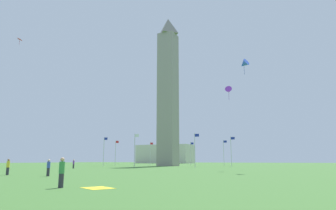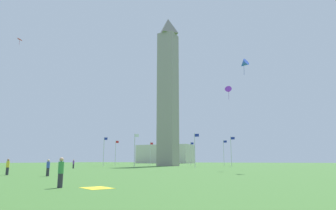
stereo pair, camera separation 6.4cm
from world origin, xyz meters
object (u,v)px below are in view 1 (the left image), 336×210
object	(u,v)px
flagpole_s	(116,152)
flagpole_ne	(224,151)
person_yellow_shirt	(8,167)
obelisk_monument	(168,89)
flagpole_se	(150,152)
kite_purple_delta	(229,91)
flagpole_n	(231,150)
person_green_shirt	(62,173)
flagpole_e	(191,152)
kite_blue_delta	(244,64)
kite_red_diamond	(20,40)
flagpole_w	(135,149)
distant_building	(165,154)
picnic_blanket_near_first_person	(98,188)
flagpole_sw	(104,150)
person_blue_shirt	(48,168)
person_purple_shirt	(74,164)
flagpole_nw	(195,148)

from	to	relation	value
flagpole_s	flagpole_ne	bearing A→B (deg)	22.50
flagpole_s	person_yellow_shirt	xyz separation A→B (m)	(23.96, -53.51, -3.30)
obelisk_monument	flagpole_se	world-z (taller)	obelisk_monument
obelisk_monument	kite_purple_delta	size ratio (longest dim) A/B	18.73
flagpole_n	person_green_shirt	distance (m)	62.37
flagpole_e	kite_blue_delta	bearing A→B (deg)	-60.72
person_yellow_shirt	kite_red_diamond	bearing A→B (deg)	65.71
flagpole_w	distant_building	world-z (taller)	distant_building
obelisk_monument	kite_purple_delta	xyz separation A→B (m)	(24.07, -26.81, -8.77)
picnic_blanket_near_first_person	flagpole_s	bearing A→B (deg)	124.53
flagpole_ne	person_yellow_shirt	size ratio (longest dim) A/B	4.40
flagpole_n	flagpole_ne	bearing A→B (deg)	112.50
flagpole_se	flagpole_w	distance (m)	32.82
flagpole_w	person_yellow_shirt	distance (m)	36.43
flagpole_sw	flagpole_e	bearing A→B (deg)	67.50
flagpole_sw	flagpole_w	size ratio (longest dim) A/B	1.00
person_blue_shirt	flagpole_ne	bearing A→B (deg)	17.83
flagpole_e	person_green_shirt	xyz separation A→B (m)	(22.39, -79.88, -3.30)
distant_building	picnic_blanket_near_first_person	distance (m)	144.81
kite_red_diamond	flagpole_e	bearing A→B (deg)	69.21
flagpole_w	picnic_blanket_near_first_person	xyz separation A→B (m)	(24.44, -43.58, -4.15)
obelisk_monument	picnic_blanket_near_first_person	distance (m)	69.62
flagpole_n	distant_building	world-z (taller)	distant_building
flagpole_n	person_purple_shirt	size ratio (longest dim) A/B	4.39
flagpole_n	flagpole_nw	bearing A→B (deg)	-112.50
flagpole_n	kite_purple_delta	xyz separation A→B (m)	(6.25, -26.81, 9.08)
person_purple_shirt	kite_blue_delta	distance (m)	36.60
flagpole_w	picnic_blanket_near_first_person	distance (m)	50.14
flagpole_sw	kite_blue_delta	size ratio (longest dim) A/B	3.07
picnic_blanket_near_first_person	kite_red_diamond	bearing A→B (deg)	148.62
flagpole_ne	flagpole_e	bearing A→B (deg)	157.50
flagpole_w	kite_purple_delta	size ratio (longest dim) A/B	3.21
obelisk_monument	flagpole_ne	bearing A→B (deg)	44.86
person_green_shirt	kite_red_diamond	bearing A→B (deg)	48.46
flagpole_e	kite_red_diamond	bearing A→B (deg)	-110.79
kite_purple_delta	flagpole_ne	bearing A→B (deg)	106.21
flagpole_s	person_blue_shirt	world-z (taller)	flagpole_s
obelisk_monument	person_green_shirt	distance (m)	69.35
flagpole_e	flagpole_sw	distance (m)	32.82
flagpole_n	kite_blue_delta	bearing A→B (deg)	-72.63
flagpole_e	person_yellow_shirt	xyz separation A→B (m)	(6.20, -71.28, -3.30)
flagpole_e	flagpole_w	bearing A→B (deg)	-90.00
flagpole_s	person_purple_shirt	bearing A→B (deg)	-68.61
obelisk_monument	person_blue_shirt	world-z (taller)	obelisk_monument
obelisk_monument	person_green_shirt	bearing A→B (deg)	-70.12
flagpole_s	flagpole_e	bearing A→B (deg)	45.00
flagpole_ne	kite_red_diamond	world-z (taller)	kite_red_diamond
person_green_shirt	person_blue_shirt	size ratio (longest dim) A/B	1.04
flagpole_sw	person_purple_shirt	world-z (taller)	flagpole_sw
flagpole_w	person_yellow_shirt	world-z (taller)	flagpole_w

